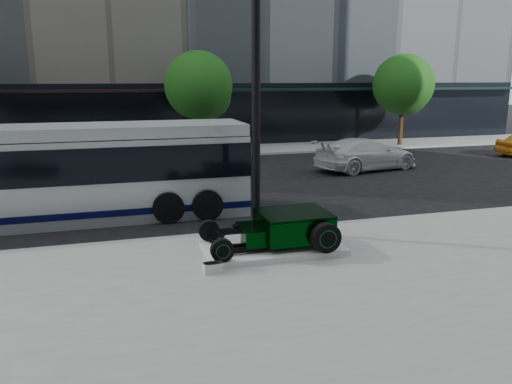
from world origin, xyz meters
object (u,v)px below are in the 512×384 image
object	(u,v)px
white_sedan	(366,154)
transit_bus	(50,173)
hot_rod	(285,227)
lamppost	(256,101)

from	to	relation	value
white_sedan	transit_bus	bearing A→B (deg)	99.33
hot_rod	transit_bus	bearing A→B (deg)	140.24
lamppost	white_sedan	distance (m)	11.88
white_sedan	lamppost	bearing A→B (deg)	124.83
lamppost	transit_bus	size ratio (longest dim) A/B	0.65
transit_bus	white_sedan	size ratio (longest dim) A/B	2.32
hot_rod	lamppost	size ratio (longest dim) A/B	0.41
white_sedan	hot_rod	bearing A→B (deg)	131.09
hot_rod	lamppost	distance (m)	3.51
transit_bus	white_sedan	distance (m)	14.52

